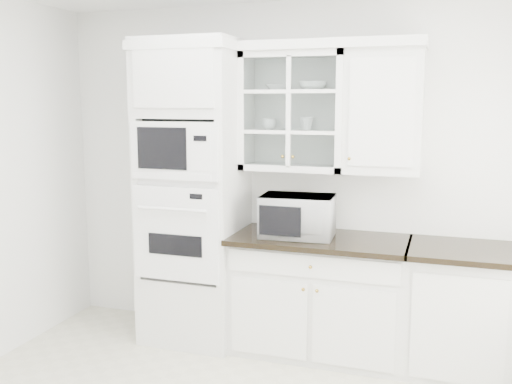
% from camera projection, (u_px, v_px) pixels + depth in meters
% --- Properties ---
extents(room_shell, '(4.00, 3.50, 2.70)m').
position_uv_depth(room_shell, '(238.00, 127.00, 3.30)').
color(room_shell, white).
rests_on(room_shell, ground).
extents(oven_column, '(0.76, 0.68, 2.40)m').
position_uv_depth(oven_column, '(193.00, 194.00, 4.55)').
color(oven_column, silver).
rests_on(oven_column, ground).
extents(base_cabinet_run, '(1.32, 0.67, 0.92)m').
position_uv_depth(base_cabinet_run, '(319.00, 294.00, 4.37)').
color(base_cabinet_run, silver).
rests_on(base_cabinet_run, ground).
extents(extra_base_cabinet, '(0.72, 0.67, 0.92)m').
position_uv_depth(extra_base_cabinet, '(457.00, 309.00, 4.06)').
color(extra_base_cabinet, silver).
rests_on(extra_base_cabinet, ground).
extents(upper_cabinet_glass, '(0.80, 0.33, 0.90)m').
position_uv_depth(upper_cabinet_glass, '(294.00, 112.00, 4.36)').
color(upper_cabinet_glass, silver).
rests_on(upper_cabinet_glass, room_shell).
extents(upper_cabinet_solid, '(0.55, 0.33, 0.90)m').
position_uv_depth(upper_cabinet_solid, '(384.00, 112.00, 4.15)').
color(upper_cabinet_solid, silver).
rests_on(upper_cabinet_solid, room_shell).
extents(crown_molding, '(2.14, 0.38, 0.07)m').
position_uv_depth(crown_molding, '(281.00, 47.00, 4.29)').
color(crown_molding, white).
rests_on(crown_molding, room_shell).
extents(countertop_microwave, '(0.57, 0.48, 0.31)m').
position_uv_depth(countertop_microwave, '(298.00, 215.00, 4.30)').
color(countertop_microwave, white).
rests_on(countertop_microwave, base_cabinet_run).
extents(bowl_a, '(0.24, 0.24, 0.05)m').
position_uv_depth(bowl_a, '(278.00, 87.00, 4.39)').
color(bowl_a, white).
rests_on(bowl_a, upper_cabinet_glass).
extents(bowl_b, '(0.26, 0.26, 0.07)m').
position_uv_depth(bowl_b, '(313.00, 86.00, 4.30)').
color(bowl_b, white).
rests_on(bowl_b, upper_cabinet_glass).
extents(cup_a, '(0.13, 0.13, 0.09)m').
position_uv_depth(cup_a, '(270.00, 124.00, 4.43)').
color(cup_a, white).
rests_on(cup_a, upper_cabinet_glass).
extents(cup_b, '(0.13, 0.13, 0.10)m').
position_uv_depth(cup_b, '(306.00, 123.00, 4.36)').
color(cup_b, white).
rests_on(cup_b, upper_cabinet_glass).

